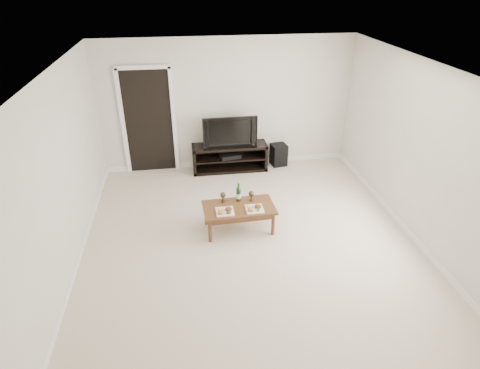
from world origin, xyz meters
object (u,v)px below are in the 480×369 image
at_px(media_console, 230,157).
at_px(television, 229,130).
at_px(subwoofer, 279,155).
at_px(coffee_table, 239,218).

height_order(media_console, television, television).
bearing_deg(subwoofer, television, 176.08).
distance_m(media_console, subwoofer, 1.05).
distance_m(subwoofer, coffee_table, 2.53).
xyz_separation_m(media_console, coffee_table, (-0.13, -2.15, -0.07)).
xyz_separation_m(subwoofer, coffee_table, (-1.17, -2.24, -0.02)).
bearing_deg(coffee_table, subwoofer, 62.39).
bearing_deg(television, media_console, 0.00).
height_order(media_console, coffee_table, media_console).
bearing_deg(media_console, coffee_table, -93.34).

